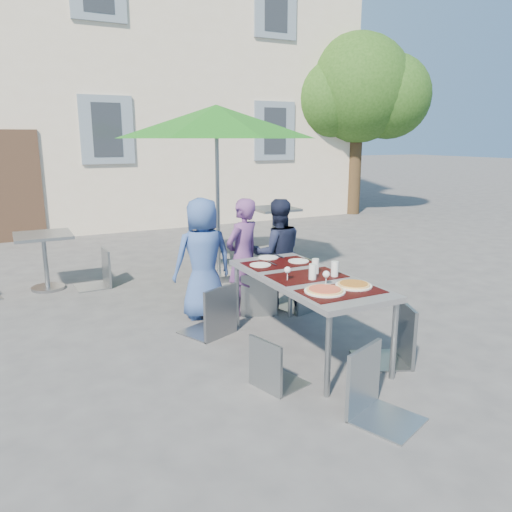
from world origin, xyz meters
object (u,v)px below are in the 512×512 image
pizza_near_left (325,290)px  chair_3 (273,333)px  child_0 (203,258)px  chair_5 (379,343)px  chair_0 (213,279)px  child_1 (243,257)px  pizza_near_right (354,285)px  cafe_table_0 (44,251)px  patio_umbrella (216,123)px  dining_table (307,282)px  chair_2 (304,266)px  bg_chair_r_1 (275,219)px  cafe_table_1 (274,220)px  child_2 (277,253)px  bg_chair_r_0 (97,246)px  chair_4 (396,298)px  bg_chair_l_1 (212,228)px  chair_1 (258,268)px

pizza_near_left → chair_3: bearing=-176.5°
child_0 → chair_5: 2.63m
chair_0 → child_1: bearing=39.9°
pizza_near_right → chair_5: 0.89m
pizza_near_left → pizza_near_right: size_ratio=1.09×
chair_0 → chair_5: size_ratio=1.04×
chair_5 → cafe_table_0: bearing=112.5°
patio_umbrella → child_1: bearing=-101.9°
dining_table → chair_2: size_ratio=1.95×
chair_2 → cafe_table_0: (-2.69, 2.33, -0.01)m
chair_2 → bg_chair_r_1: (1.40, 3.24, -0.00)m
dining_table → chair_5: size_ratio=1.84×
cafe_table_1 → child_0: bearing=-132.1°
pizza_near_left → cafe_table_0: size_ratio=0.45×
child_2 → bg_chair_r_0: (-1.83, 1.84, -0.08)m
chair_4 → bg_chair_r_0: (-2.01, 3.74, -0.04)m
pizza_near_left → bg_chair_l_1: bg_chair_l_1 is taller
pizza_near_right → bg_chair_r_0: 3.97m
child_2 → chair_3: child_2 is taller
child_2 → chair_4: size_ratio=1.26×
pizza_near_left → chair_3: 0.59m
child_0 → chair_2: 1.21m
chair_2 → chair_3: 1.97m
pizza_near_left → chair_3: (-0.51, -0.03, -0.28)m
pizza_near_left → chair_1: 1.66m
chair_1 → chair_4: 1.80m
child_1 → chair_1: child_1 is taller
pizza_near_right → chair_1: size_ratio=0.34×
chair_3 → chair_2: bearing=50.5°
pizza_near_left → cafe_table_0: bearing=117.1°
chair_0 → bg_chair_l_1: (1.32, 3.29, -0.09)m
pizza_near_right → child_0: size_ratio=0.23×
chair_1 → bg_chair_r_0: bg_chair_r_0 is taller
patio_umbrella → child_0: bearing=-118.9°
bg_chair_r_0 → bg_chair_l_1: size_ratio=1.10×
dining_table → bg_chair_r_0: 3.45m
cafe_table_1 → pizza_near_left: bearing=-113.7°
chair_1 → patio_umbrella: (0.17, 1.60, 1.67)m
child_0 → cafe_table_0: child_0 is taller
chair_4 → cafe_table_0: size_ratio=1.35×
pizza_near_left → chair_2: chair_2 is taller
dining_table → chair_1: 1.13m
bg_chair_r_1 → dining_table: bearing=-115.3°
pizza_near_right → child_1: bearing=99.3°
chair_2 → patio_umbrella: size_ratio=0.34×
child_1 → bg_chair_r_0: child_1 is taller
child_0 → chair_3: (-0.10, -1.87, -0.21)m
child_1 → chair_5: child_1 is taller
chair_1 → patio_umbrella: bearing=83.9°
chair_5 → patio_umbrella: bearing=84.1°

